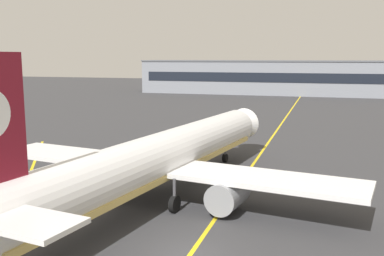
% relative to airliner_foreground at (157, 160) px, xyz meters
% --- Properties ---
extents(ground_plane, '(400.00, 400.00, 0.00)m').
position_rel_airliner_foreground_xyz_m(ground_plane, '(5.47, -8.63, -3.37)').
color(ground_plane, '#353538').
extents(taxiway_centreline, '(1.00, 180.00, 0.01)m').
position_rel_airliner_foreground_xyz_m(taxiway_centreline, '(5.47, 21.37, -3.37)').
color(taxiway_centreline, yellow).
rests_on(taxiway_centreline, ground).
extents(taxiway_lead_in_stripe, '(31.58, 51.33, 0.01)m').
position_rel_airliner_foreground_xyz_m(taxiway_lead_in_stripe, '(-8.53, -6.63, -3.37)').
color(taxiway_lead_in_stripe, yellow).
rests_on(taxiway_lead_in_stripe, ground).
extents(airliner_foreground, '(32.36, 41.38, 11.65)m').
position_rel_airliner_foreground_xyz_m(airliner_foreground, '(0.00, 0.00, 0.00)').
color(airliner_foreground, white).
rests_on(airliner_foreground, ground).
extents(terminal_building, '(117.79, 12.40, 10.41)m').
position_rel_airliner_foreground_xyz_m(terminal_building, '(14.32, 106.31, 1.84)').
color(terminal_building, gray).
rests_on(terminal_building, ground).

